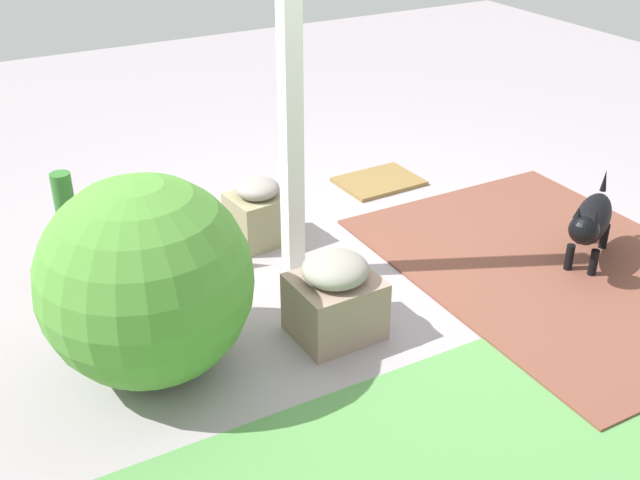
{
  "coord_description": "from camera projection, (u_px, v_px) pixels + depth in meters",
  "views": [
    {
      "loc": [
        2.28,
        3.55,
        2.46
      ],
      "look_at": [
        0.39,
        0.12,
        0.33
      ],
      "focal_mm": 43.25,
      "sensor_mm": 36.0,
      "label": 1
    }
  ],
  "objects": [
    {
      "name": "stone_planter_mid",
      "position": [
        335.0,
        297.0,
        4.11
      ],
      "size": [
        0.46,
        0.41,
        0.49
      ],
      "color": "gray",
      "rests_on": "ground"
    },
    {
      "name": "brick_path",
      "position": [
        558.0,
        267.0,
        4.82
      ],
      "size": [
        1.8,
        2.4,
        0.02
      ],
      "primitive_type": "cube",
      "color": "brown",
      "rests_on": "ground"
    },
    {
      "name": "terracotta_pot_tall",
      "position": [
        72.0,
        242.0,
        4.61
      ],
      "size": [
        0.22,
        0.22,
        0.69
      ],
      "color": "#B66A33",
      "rests_on": "ground"
    },
    {
      "name": "doormat",
      "position": [
        379.0,
        181.0,
        5.95
      ],
      "size": [
        0.63,
        0.48,
        0.03
      ],
      "primitive_type": "cube",
      "rotation": [
        0.0,
        0.0,
        0.03
      ],
      "color": "olive",
      "rests_on": "ground"
    },
    {
      "name": "terracotta_pot_spiky",
      "position": [
        182.0,
        228.0,
        4.68
      ],
      "size": [
        0.22,
        0.22,
        0.61
      ],
      "color": "#B36345",
      "rests_on": "ground"
    },
    {
      "name": "stone_planter_nearest",
      "position": [
        259.0,
        212.0,
        5.04
      ],
      "size": [
        0.4,
        0.37,
        0.45
      ],
      "color": "gray",
      "rests_on": "ground"
    },
    {
      "name": "ground_plane",
      "position": [
        364.0,
        263.0,
        4.88
      ],
      "size": [
        12.0,
        12.0,
        0.0
      ],
      "primitive_type": "plane",
      "color": "#9D9399"
    },
    {
      "name": "dog",
      "position": [
        591.0,
        221.0,
        4.72
      ],
      "size": [
        0.7,
        0.55,
        0.52
      ],
      "color": "black",
      "rests_on": "ground"
    },
    {
      "name": "porch_pillar",
      "position": [
        291.0,
        109.0,
        4.26
      ],
      "size": [
        0.11,
        0.11,
        2.13
      ],
      "primitive_type": "cube",
      "color": "white",
      "rests_on": "ground"
    },
    {
      "name": "round_shrub",
      "position": [
        146.0,
        281.0,
        3.69
      ],
      "size": [
        1.05,
        1.05,
        1.05
      ],
      "primitive_type": "sphere",
      "color": "#509136",
      "rests_on": "ground"
    }
  ]
}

